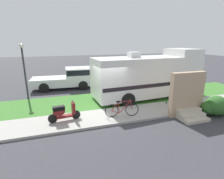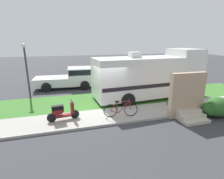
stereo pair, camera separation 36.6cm
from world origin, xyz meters
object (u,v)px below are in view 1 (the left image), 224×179
at_px(street_lamp_post, 24,66).
at_px(pickup_truck_near, 70,77).
at_px(motorhome_rv, 149,75).
at_px(bicycle, 122,109).
at_px(scooter, 63,112).
at_px(bottle_green, 166,102).

bearing_deg(street_lamp_post, pickup_truck_near, 33.61).
distance_m(motorhome_rv, bicycle, 4.31).
xyz_separation_m(scooter, bottle_green, (6.29, 0.49, -0.35)).
bearing_deg(motorhome_rv, scooter, -158.40).
xyz_separation_m(motorhome_rv, bicycle, (-3.10, -2.79, -1.10)).
xyz_separation_m(pickup_truck_near, bottle_green, (5.34, -6.33, -0.70)).
bearing_deg(bicycle, street_lamp_post, 134.98).
height_order(pickup_truck_near, bottle_green, pickup_truck_near).
relative_size(scooter, bicycle, 0.89).
height_order(pickup_truck_near, street_lamp_post, street_lamp_post).
bearing_deg(bicycle, motorhome_rv, 41.95).
bearing_deg(pickup_truck_near, bicycle, -74.57).
distance_m(pickup_truck_near, bottle_green, 8.31).
distance_m(motorhome_rv, scooter, 6.58).
distance_m(bicycle, bottle_green, 3.47).
height_order(motorhome_rv, bicycle, motorhome_rv).
xyz_separation_m(motorhome_rv, bottle_green, (0.24, -1.90, -1.38)).
xyz_separation_m(motorhome_rv, pickup_truck_near, (-5.09, 4.43, -0.68)).
xyz_separation_m(bottle_green, street_lamp_post, (-8.47, 4.25, 2.11)).
distance_m(bicycle, pickup_truck_near, 7.50).
xyz_separation_m(bicycle, pickup_truck_near, (-1.99, 7.22, 0.41)).
bearing_deg(bottle_green, bicycle, -165.18).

